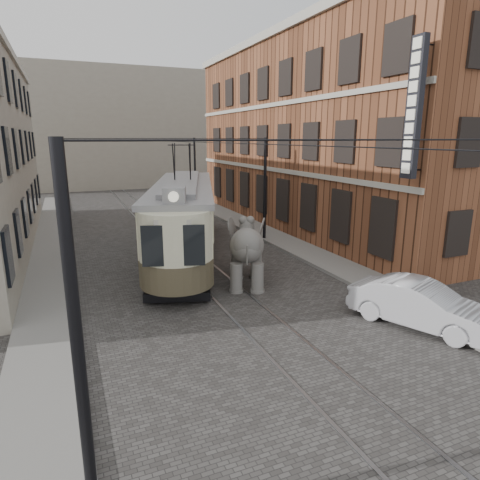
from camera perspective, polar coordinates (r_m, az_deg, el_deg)
name	(u,v)px	position (r m, az deg, el deg)	size (l,w,h in m)	color
ground	(216,283)	(17.75, -3.27, -5.87)	(120.00, 120.00, 0.00)	#43413E
tram_rails	(216,282)	(17.74, -3.27, -5.83)	(1.54, 80.00, 0.02)	slate
sidewalk_right	(334,265)	(20.41, 12.82, -3.33)	(2.00, 60.00, 0.15)	slate
sidewalk_left	(49,304)	(16.86, -24.78, -8.00)	(2.00, 60.00, 0.15)	slate
brick_building	(322,138)	(29.78, 11.22, 13.63)	(8.00, 26.00, 12.00)	brown
distant_block	(107,129)	(56.05, -17.74, 14.26)	(28.00, 10.00, 14.00)	gray
catenary	(179,198)	(21.65, -8.37, 5.79)	(11.00, 30.20, 6.00)	black
tram	(183,200)	(21.76, -7.78, 5.43)	(2.96, 14.33, 5.69)	beige
elephant	(247,254)	(17.10, 0.94, -1.97)	(2.38, 4.31, 2.64)	slate
parked_car	(421,305)	(14.76, 23.58, -8.15)	(1.59, 4.52, 1.49)	#B5B5BA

